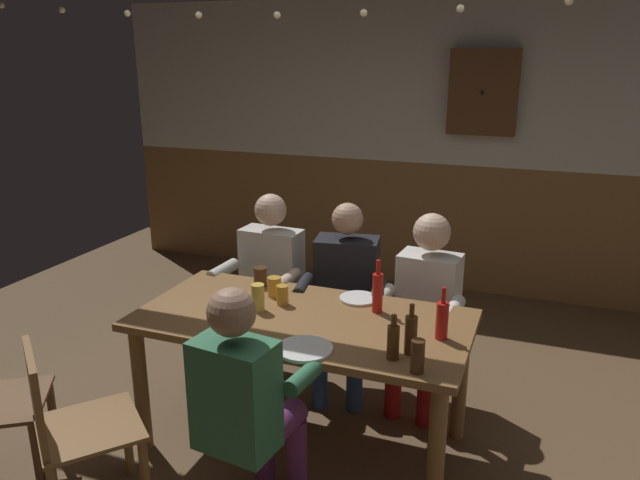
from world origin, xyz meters
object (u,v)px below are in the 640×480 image
at_px(person_1, 345,290).
at_px(plate_1, 359,298).
at_px(person_3, 247,398).
at_px(wall_dart_cabinet, 483,92).
at_px(bottle_1, 411,334).
at_px(person_2, 425,301).
at_px(dining_table, 302,335).
at_px(pint_glass_0, 418,356).
at_px(bottle_0, 393,341).
at_px(pint_glass_1, 260,277).
at_px(pint_glass_4, 233,300).
at_px(person_0, 267,278).
at_px(pint_glass_3, 282,295).
at_px(pint_glass_2, 274,287).
at_px(chair_empty_near_left, 70,428).
at_px(bottle_3, 378,292).
at_px(plate_0, 305,349).
at_px(bottle_2, 442,320).
at_px(pint_glass_5, 258,297).

distance_m(person_1, plate_1, 0.41).
distance_m(person_3, wall_dart_cabinet, 3.49).
distance_m(plate_1, bottle_1, 0.68).
bearing_deg(person_2, wall_dart_cabinet, -86.51).
bearing_deg(person_1, dining_table, 79.04).
bearing_deg(pint_glass_0, bottle_0, 148.18).
distance_m(person_1, pint_glass_1, 0.56).
relative_size(dining_table, bottle_1, 7.15).
distance_m(pint_glass_1, pint_glass_4, 0.38).
bearing_deg(person_0, person_3, 115.13).
xyz_separation_m(plate_1, pint_glass_3, (-0.37, -0.21, 0.05)).
height_order(dining_table, person_1, person_1).
height_order(plate_1, pint_glass_1, pint_glass_1).
xyz_separation_m(pint_glass_1, pint_glass_2, (0.15, -0.12, -0.00)).
relative_size(chair_empty_near_left, pint_glass_0, 5.79).
bearing_deg(bottle_0, pint_glass_3, 151.47).
relative_size(chair_empty_near_left, plate_1, 4.10).
xyz_separation_m(person_0, bottle_3, (0.88, -0.47, 0.20)).
height_order(pint_glass_3, pint_glass_4, same).
xyz_separation_m(person_2, pint_glass_3, (-0.69, -0.56, 0.15)).
bearing_deg(pint_glass_0, dining_table, 152.39).
bearing_deg(person_2, dining_table, 56.54).
bearing_deg(person_1, person_0, -9.95).
relative_size(person_0, person_1, 1.01).
height_order(person_0, person_1, person_0).
relative_size(chair_empty_near_left, plate_0, 3.29).
bearing_deg(dining_table, bottle_3, 30.13).
bearing_deg(chair_empty_near_left, plate_1, 91.85).
relative_size(person_2, wall_dart_cabinet, 1.71).
xyz_separation_m(person_2, bottle_3, (-0.17, -0.47, 0.21)).
distance_m(person_3, bottle_3, 0.96).
bearing_deg(bottle_1, bottle_2, 63.16).
distance_m(person_1, pint_glass_4, 0.84).
bearing_deg(bottle_2, chair_empty_near_left, -148.47).
height_order(dining_table, bottle_3, bottle_3).
height_order(person_2, wall_dart_cabinet, wall_dart_cabinet).
xyz_separation_m(person_1, plate_0, (0.15, -1.02, 0.10)).
height_order(bottle_0, wall_dart_cabinet, wall_dart_cabinet).
bearing_deg(pint_glass_1, wall_dart_cabinet, 67.04).
relative_size(person_3, pint_glass_0, 7.86).
bearing_deg(person_1, pint_glass_3, 62.28).
height_order(bottle_2, pint_glass_5, bottle_2).
relative_size(person_3, pint_glass_1, 10.41).
xyz_separation_m(person_0, person_2, (1.05, 0.00, -0.01)).
bearing_deg(person_2, pint_glass_0, 103.85).
distance_m(pint_glass_3, pint_glass_5, 0.15).
bearing_deg(person_3, bottle_3, 75.80).
distance_m(person_0, pint_glass_4, 0.75).
bearing_deg(person_3, bottle_0, 41.78).
height_order(person_0, person_3, person_0).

